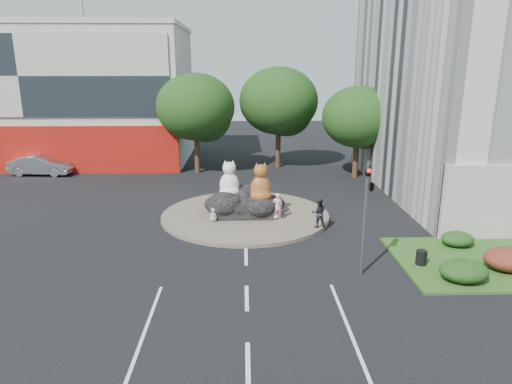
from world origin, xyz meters
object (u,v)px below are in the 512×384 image
kitten_calico (213,214)px  cat_tabby (261,182)px  kitten_white (275,212)px  litter_bin (421,257)px  pedestrian_pink (277,206)px  pedestrian_dark (319,213)px  cat_white (229,179)px  parked_car (41,165)px

kitten_calico → cat_tabby: bearing=30.7°
kitten_white → litter_bin: 8.88m
pedestrian_pink → pedestrian_dark: (2.15, -1.42, 0.04)m
kitten_white → pedestrian_pink: pedestrian_pink is taller
cat_white → parked_car: cat_white is taller
kitten_calico → litter_bin: 11.43m
pedestrian_dark → litter_bin: size_ratio=2.46×
litter_bin → kitten_white: bearing=134.1°
litter_bin → pedestrian_pink: bearing=133.9°
parked_car → litter_bin: (24.73, -18.79, -0.38)m
pedestrian_pink → pedestrian_dark: 2.58m
pedestrian_dark → parked_car: 25.09m
cat_white → parked_car: size_ratio=0.45×
litter_bin → kitten_calico: bearing=148.1°
cat_white → cat_tabby: bearing=-20.3°
parked_car → litter_bin: parked_car is taller
pedestrian_pink → parked_car: size_ratio=0.31×
kitten_calico → kitten_white: (3.53, 0.34, 0.01)m
kitten_calico → kitten_white: 3.55m
kitten_white → pedestrian_dark: size_ratio=0.50×
kitten_calico → pedestrian_dark: size_ratio=0.49×
pedestrian_pink → pedestrian_dark: pedestrian_dark is taller
cat_tabby → pedestrian_pink: cat_tabby is taller
cat_white → cat_tabby: cat_tabby is taller
cat_white → parked_car: bearing=150.5°
kitten_white → pedestrian_dark: pedestrian_dark is taller
kitten_calico → pedestrian_dark: pedestrian_dark is taller
kitten_white → kitten_calico: bearing=172.1°
pedestrian_pink → parked_car: 22.51m
pedestrian_pink → kitten_calico: bearing=4.8°
kitten_white → litter_bin: (6.17, -6.38, -0.15)m
kitten_white → pedestrian_pink: (0.15, -0.12, 0.38)m
cat_tabby → kitten_white: bearing=-38.3°
cat_tabby → pedestrian_pink: bearing=-39.4°
kitten_calico → pedestrian_dark: (5.83, -1.20, 0.42)m
cat_white → parked_car: (-15.92, 11.02, -1.41)m
kitten_calico → parked_car: (-15.03, 12.75, 0.24)m
cat_tabby → parked_car: cat_tabby is taller
pedestrian_pink → parked_car: pedestrian_pink is taller
kitten_white → parked_car: bearing=132.8°
pedestrian_dark → litter_bin: bearing=130.7°
pedestrian_dark → cat_tabby: bearing=-31.5°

